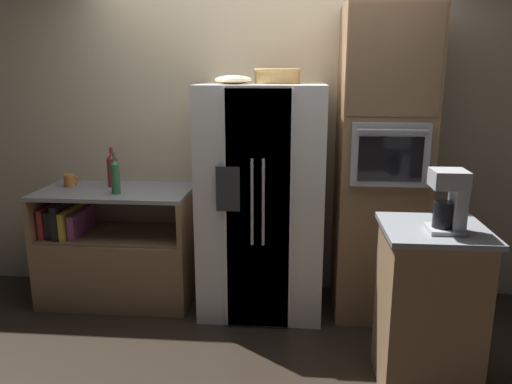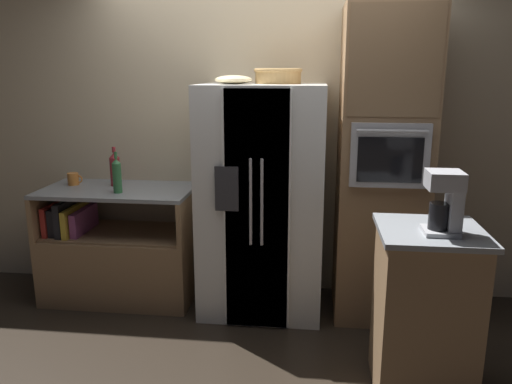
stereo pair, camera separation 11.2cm
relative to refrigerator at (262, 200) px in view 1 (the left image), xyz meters
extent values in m
plane|color=black|center=(-0.07, -0.08, -0.86)|extent=(20.00, 20.00, 0.00)
cube|color=beige|center=(-0.07, 0.40, 0.54)|extent=(12.00, 0.06, 2.80)
cube|color=#93704C|center=(-1.15, 0.05, -0.59)|extent=(1.18, 0.64, 0.53)
cube|color=#93704C|center=(-1.15, 0.05, -0.31)|extent=(1.13, 0.59, 0.02)
cube|color=#93704C|center=(-1.72, 0.05, -0.15)|extent=(0.04, 0.64, 0.34)
cube|color=#93704C|center=(-0.58, 0.05, -0.15)|extent=(0.04, 0.64, 0.34)
cube|color=gray|center=(-1.15, 0.05, 0.03)|extent=(1.18, 0.64, 0.03)
cube|color=#B72D28|center=(-1.66, 0.02, -0.19)|extent=(0.04, 0.42, 0.23)
cube|color=black|center=(-1.61, 0.02, -0.20)|extent=(0.06, 0.39, 0.21)
cube|color=black|center=(-1.54, 0.02, -0.17)|extent=(0.05, 0.45, 0.27)
cube|color=gold|center=(-1.49, 0.02, -0.20)|extent=(0.04, 0.47, 0.22)
cube|color=#934784|center=(-1.43, 0.02, -0.21)|extent=(0.05, 0.40, 0.19)
cube|color=white|center=(0.00, 0.01, 0.00)|extent=(0.90, 0.72, 1.71)
cube|color=white|center=(-0.01, -0.36, 0.00)|extent=(0.44, 0.02, 1.68)
cube|color=white|center=(0.01, -0.36, 0.00)|extent=(0.44, 0.02, 1.68)
cylinder|color=#B2B2B7|center=(-0.04, -0.39, 0.09)|extent=(0.02, 0.02, 0.60)
cylinder|color=#B2B2B7|center=(0.04, -0.39, 0.09)|extent=(0.02, 0.02, 0.60)
cube|color=#2D2D33|center=(-0.20, -0.37, 0.17)|extent=(0.16, 0.01, 0.31)
cube|color=#93704C|center=(0.87, 0.04, 0.27)|extent=(0.62, 0.66, 2.25)
cube|color=#ADADB2|center=(0.87, -0.31, 0.41)|extent=(0.51, 0.04, 0.42)
cube|color=black|center=(0.87, -0.33, 0.38)|extent=(0.42, 0.01, 0.30)
cylinder|color=#B2B2B7|center=(0.87, -0.34, 0.57)|extent=(0.45, 0.02, 0.02)
cube|color=olive|center=(0.87, -0.29, 1.01)|extent=(0.58, 0.01, 0.70)
cube|color=#93704C|center=(1.02, -0.95, -0.38)|extent=(0.51, 0.52, 0.95)
cube|color=gray|center=(1.02, -0.95, 0.11)|extent=(0.56, 0.57, 0.03)
cylinder|color=tan|center=(0.10, 0.09, 0.90)|extent=(0.33, 0.33, 0.09)
torus|color=tan|center=(0.10, 0.09, 0.95)|extent=(0.35, 0.35, 0.03)
ellipsoid|color=beige|center=(-0.20, -0.06, 0.89)|extent=(0.26, 0.26, 0.06)
cylinder|color=#33723F|center=(-1.09, -0.08, 0.16)|extent=(0.07, 0.07, 0.22)
cone|color=#33723F|center=(-1.09, -0.08, 0.29)|extent=(0.07, 0.07, 0.04)
cylinder|color=#33723F|center=(-1.09, -0.08, 0.34)|extent=(0.02, 0.02, 0.05)
cylinder|color=maroon|center=(-1.20, 0.15, 0.16)|extent=(0.08, 0.08, 0.23)
cone|color=maroon|center=(-1.20, 0.15, 0.30)|extent=(0.08, 0.08, 0.04)
cylinder|color=maroon|center=(-1.20, 0.15, 0.34)|extent=(0.03, 0.03, 0.04)
cylinder|color=orange|center=(-1.55, 0.13, 0.10)|extent=(0.09, 0.09, 0.10)
torus|color=orange|center=(-1.50, 0.13, 0.10)|extent=(0.07, 0.01, 0.07)
cube|color=#B2B2B7|center=(1.04, -1.02, 0.13)|extent=(0.18, 0.18, 0.02)
cylinder|color=black|center=(1.03, -1.02, 0.21)|extent=(0.11, 0.11, 0.14)
cube|color=#B2B2B7|center=(1.10, -1.02, 0.29)|extent=(0.06, 0.15, 0.33)
cube|color=#B2B2B7|center=(1.04, -1.02, 0.41)|extent=(0.18, 0.18, 0.09)
camera|label=1|loc=(0.27, -3.61, 0.95)|focal=35.00mm
camera|label=2|loc=(0.38, -3.60, 0.95)|focal=35.00mm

